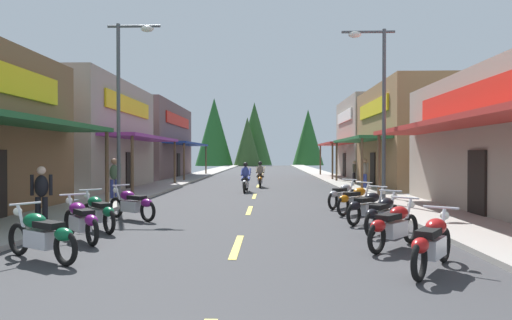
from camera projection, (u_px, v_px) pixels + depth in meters
name	position (u px, v px, depth m)	size (l,w,h in m)	color
ground	(260.00, 181.00, 33.92)	(9.32, 94.04, 0.10)	#38383A
sidewalk_left	(185.00, 179.00, 34.09)	(2.46, 94.04, 0.12)	#9E9991
sidewalk_right	(336.00, 179.00, 33.75)	(2.46, 94.04, 0.12)	#9E9991
centerline_dashes	(261.00, 178.00, 36.56)	(0.16, 68.58, 0.01)	#E0C64C
storefront_left_middle	(58.00, 136.00, 24.28)	(9.92, 10.32, 6.00)	gray
storefront_left_far	(137.00, 141.00, 37.35)	(8.95, 12.72, 6.26)	brown
storefront_right_middle	(422.00, 136.00, 26.62)	(7.83, 9.85, 6.17)	olive
storefront_right_far	(392.00, 139.00, 36.69)	(9.79, 9.09, 6.67)	gray
streetlamp_left	(125.00, 90.00, 16.55)	(2.01, 0.30, 6.94)	#474C51
streetlamp_right	(377.00, 93.00, 16.52)	(2.01, 0.30, 6.73)	#474C51
motorcycle_parked_right_0	(432.00, 242.00, 7.22)	(1.32, 1.81, 1.04)	black
motorcycle_parked_right_1	(394.00, 225.00, 9.01)	(1.51, 1.65, 1.04)	black
motorcycle_parked_right_2	(383.00, 213.00, 10.81)	(1.34, 1.79, 1.04)	black
motorcycle_parked_right_3	(368.00, 206.00, 12.37)	(1.57, 1.60, 1.04)	black
motorcycle_parked_right_4	(356.00, 199.00, 14.27)	(1.56, 1.61, 1.04)	black
motorcycle_parked_right_5	(343.00, 195.00, 15.97)	(1.39, 1.75, 1.04)	black
motorcycle_parked_left_0	(42.00, 234.00, 7.96)	(1.89, 1.19, 1.04)	black
motorcycle_parked_left_1	(81.00, 220.00, 9.77)	(1.50, 1.66, 1.04)	black
motorcycle_parked_left_2	(98.00, 212.00, 11.16)	(1.51, 1.65, 1.04)	black
motorcycle_parked_left_3	(132.00, 203.00, 13.02)	(1.81, 1.31, 1.04)	black
rider_cruising_lead	(246.00, 180.00, 22.74)	(0.60, 2.14, 1.57)	black
rider_cruising_trailing	(260.00, 176.00, 26.13)	(0.60, 2.14, 1.57)	black
pedestrian_by_shop	(41.00, 192.00, 11.57)	(0.57, 0.30, 1.64)	black
pedestrian_browsing	(114.00, 176.00, 18.41)	(0.54, 0.37, 1.80)	#333F8C
pedestrian_waiting	(354.00, 171.00, 28.35)	(0.41, 0.50, 1.58)	black
pedestrian_strolling	(365.00, 171.00, 24.27)	(0.41, 0.51, 1.76)	#333F8C
treeline_backdrop	(244.00, 135.00, 81.78)	(24.07, 13.34, 12.38)	#235923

